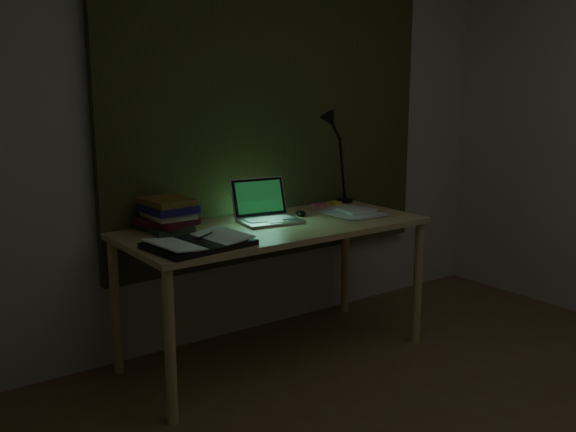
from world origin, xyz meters
name	(u,v)px	position (x,y,z in m)	size (l,w,h in m)	color
wall_back	(271,125)	(0.00, 2.00, 1.25)	(3.50, 0.00, 2.50)	beige
wall_left	(111,211)	(-1.75, 0.00, 1.25)	(0.00, 4.00, 2.50)	beige
curtain	(275,91)	(0.00, 1.96, 1.45)	(2.20, 0.06, 2.00)	#31381C
desk	(275,292)	(-0.28, 1.56, 0.38)	(1.65, 0.72, 0.75)	tan
laptop	(270,202)	(-0.27, 1.62, 0.87)	(0.32, 0.36, 0.23)	#B4B4B9
open_textbook	(199,243)	(-0.83, 1.38, 0.77)	(0.45, 0.32, 0.04)	white
book_stack	(168,214)	(-0.81, 1.77, 0.84)	(0.22, 0.27, 0.18)	white
loose_papers	(345,212)	(0.22, 1.57, 0.76)	(0.31, 0.33, 0.02)	silver
mouse	(301,213)	(-0.04, 1.66, 0.77)	(0.06, 0.09, 0.03)	black
sticky_yellow	(334,203)	(0.37, 1.84, 0.76)	(0.07, 0.07, 0.01)	yellow
sticky_pink	(319,205)	(0.24, 1.83, 0.76)	(0.07, 0.07, 0.01)	pink
desk_lamp	(345,158)	(0.46, 1.85, 1.03)	(0.37, 0.29, 0.56)	black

